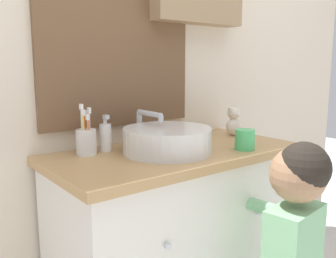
# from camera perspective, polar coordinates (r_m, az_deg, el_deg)

# --- Properties ---
(wall_back) EXTENTS (3.20, 0.18, 2.50)m
(wall_back) POSITION_cam_1_polar(r_m,az_deg,el_deg) (1.71, -4.31, 12.42)
(wall_back) COLOR beige
(wall_back) RESTS_ON ground_plane
(vanity_counter) EXTENTS (1.02, 0.51, 0.88)m
(vanity_counter) POSITION_cam_1_polar(r_m,az_deg,el_deg) (1.66, 1.16, -18.02)
(vanity_counter) COLOR silver
(vanity_counter) RESTS_ON ground_plane
(sink_basin) EXTENTS (0.34, 0.40, 0.15)m
(sink_basin) POSITION_cam_1_polar(r_m,az_deg,el_deg) (1.45, -0.16, -1.60)
(sink_basin) COLOR silver
(sink_basin) RESTS_ON vanity_counter
(toothbrush_holder) EXTENTS (0.08, 0.08, 0.19)m
(toothbrush_holder) POSITION_cam_1_polar(r_m,az_deg,el_deg) (1.45, -12.36, -1.73)
(toothbrush_holder) COLOR silver
(toothbrush_holder) RESTS_ON vanity_counter
(soap_dispenser) EXTENTS (0.05, 0.05, 0.15)m
(soap_dispenser) POSITION_cam_1_polar(r_m,az_deg,el_deg) (1.49, -9.50, -1.20)
(soap_dispenser) COLOR white
(soap_dispenser) RESTS_ON vanity_counter
(child_figure) EXTENTS (0.24, 0.49, 0.97)m
(child_figure) POSITION_cam_1_polar(r_m,az_deg,el_deg) (1.41, 18.54, -16.96)
(child_figure) COLOR slate
(child_figure) RESTS_ON ground_plane
(teddy_bear) EXTENTS (0.08, 0.07, 0.14)m
(teddy_bear) POSITION_cam_1_polar(r_m,az_deg,el_deg) (1.82, 9.92, 1.09)
(teddy_bear) COLOR beige
(teddy_bear) RESTS_ON vanity_counter
(drinking_cup) EXTENTS (0.08, 0.08, 0.08)m
(drinking_cup) POSITION_cam_1_polar(r_m,az_deg,el_deg) (1.53, 11.63, -1.59)
(drinking_cup) COLOR #4CC670
(drinking_cup) RESTS_ON vanity_counter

